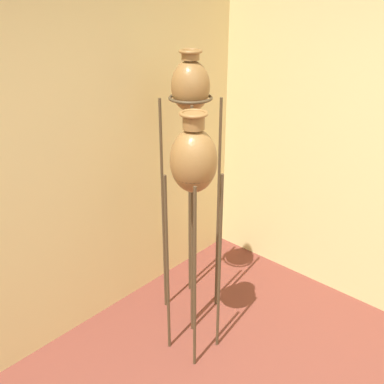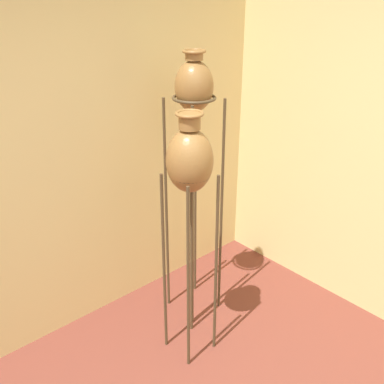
# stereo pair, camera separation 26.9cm
# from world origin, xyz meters

# --- Properties ---
(vase_stand_tall) EXTENTS (0.30, 0.30, 1.97)m
(vase_stand_tall) POSITION_xyz_m (1.15, 1.65, 1.65)
(vase_stand_tall) COLOR #473823
(vase_stand_tall) RESTS_ON ground_plane
(vase_stand_medium) EXTENTS (0.28, 0.28, 1.70)m
(vase_stand_medium) POSITION_xyz_m (0.83, 1.33, 1.37)
(vase_stand_medium) COLOR #473823
(vase_stand_medium) RESTS_ON ground_plane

